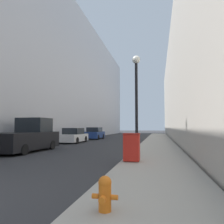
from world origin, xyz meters
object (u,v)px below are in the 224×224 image
Objects in this scene: lamppost at (136,93)px; parked_sedan_far at (95,134)px; trash_bin at (132,147)px; parked_sedan_near at (74,136)px; fire_hydrant at (105,193)px; pickup_truck at (28,137)px.

parked_sedan_far is (-7.27, 15.73, -2.91)m from lamppost.
parked_sedan_near is at bearing 122.41° from trash_bin.
parked_sedan_near is (-7.32, 8.40, -2.93)m from lamppost.
parked_sedan_near reaches higher than fire_hydrant.
parked_sedan_far is at bearing 89.59° from parked_sedan_near.
trash_bin is 20.41m from parked_sedan_far.
trash_bin reaches higher than fire_hydrant.
parked_sedan_near is (-7.43, 11.71, -0.06)m from trash_bin.
lamppost is at bearing 91.87° from trash_bin.
parked_sedan_near is 7.32m from parked_sedan_far.
lamppost is 1.05× the size of pickup_truck.
parked_sedan_far is (0.04, 15.35, -0.20)m from pickup_truck.
lamppost reaches higher than fire_hydrant.
pickup_truck is (-7.31, 0.38, -2.71)m from lamppost.
lamppost is at bearing -48.93° from parked_sedan_near.
trash_bin is at bearing -26.38° from pickup_truck.
lamppost is 1.37× the size of parked_sedan_near.
trash_bin is 4.38m from lamppost.
fire_hydrant is 18.99m from parked_sedan_near.
parked_sedan_far is at bearing 111.20° from trash_bin.
parked_sedan_near is at bearing 131.07° from lamppost.
lamppost is 17.57m from parked_sedan_far.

